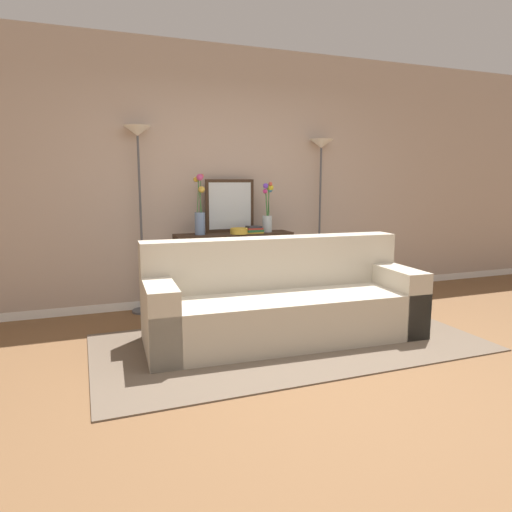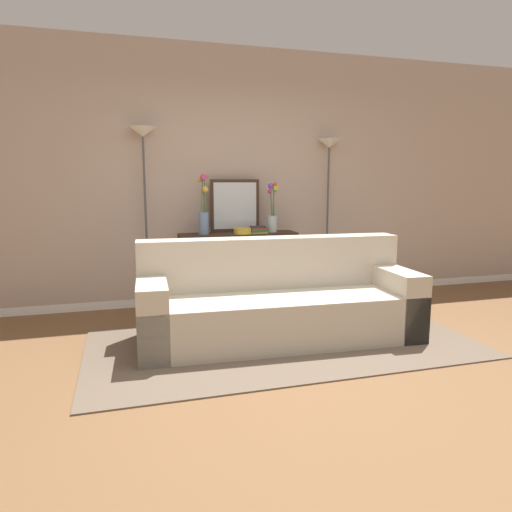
{
  "view_description": "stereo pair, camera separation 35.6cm",
  "coord_description": "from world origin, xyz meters",
  "px_view_note": "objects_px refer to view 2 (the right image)",
  "views": [
    {
      "loc": [
        -1.53,
        -2.72,
        1.38
      ],
      "look_at": [
        0.06,
        1.47,
        0.66
      ],
      "focal_mm": 32.35,
      "sensor_mm": 36.0,
      "label": 1
    },
    {
      "loc": [
        -1.19,
        -2.83,
        1.38
      ],
      "look_at": [
        0.06,
        1.47,
        0.66
      ],
      "focal_mm": 32.35,
      "sensor_mm": 36.0,
      "label": 2
    }
  ],
  "objects_px": {
    "vase_short_flowers": "(273,212)",
    "book_stack": "(258,230)",
    "couch": "(278,304)",
    "fruit_bowl": "(243,231)",
    "book_row_under_console": "(208,303)",
    "floor_lamp_left": "(144,168)",
    "wall_mirror": "(235,206)",
    "console_table": "(238,256)",
    "vase_tall_flowers": "(204,212)",
    "floor_lamp_right": "(328,174)"
  },
  "relations": [
    {
      "from": "vase_tall_flowers",
      "to": "fruit_bowl",
      "type": "xyz_separation_m",
      "value": [
        0.41,
        -0.07,
        -0.2
      ]
    },
    {
      "from": "floor_lamp_left",
      "to": "book_stack",
      "type": "distance_m",
      "value": 1.37
    },
    {
      "from": "console_table",
      "to": "couch",
      "type": "bearing_deg",
      "value": -86.84
    },
    {
      "from": "vase_short_flowers",
      "to": "floor_lamp_right",
      "type": "bearing_deg",
      "value": 10.27
    },
    {
      "from": "console_table",
      "to": "book_row_under_console",
      "type": "bearing_deg",
      "value": -180.0
    },
    {
      "from": "floor_lamp_left",
      "to": "wall_mirror",
      "type": "bearing_deg",
      "value": 0.86
    },
    {
      "from": "wall_mirror",
      "to": "vase_tall_flowers",
      "type": "bearing_deg",
      "value": -157.76
    },
    {
      "from": "vase_short_flowers",
      "to": "book_row_under_console",
      "type": "xyz_separation_m",
      "value": [
        -0.74,
        0.02,
        -0.99
      ]
    },
    {
      "from": "vase_tall_flowers",
      "to": "book_stack",
      "type": "relative_size",
      "value": 2.98
    },
    {
      "from": "fruit_bowl",
      "to": "book_row_under_console",
      "type": "bearing_deg",
      "value": 166.11
    },
    {
      "from": "floor_lamp_left",
      "to": "wall_mirror",
      "type": "height_order",
      "value": "floor_lamp_left"
    },
    {
      "from": "console_table",
      "to": "book_stack",
      "type": "xyz_separation_m",
      "value": [
        0.2,
        -0.08,
        0.3
      ]
    },
    {
      "from": "floor_lamp_left",
      "to": "book_row_under_console",
      "type": "bearing_deg",
      "value": -10.44
    },
    {
      "from": "floor_lamp_left",
      "to": "book_stack",
      "type": "height_order",
      "value": "floor_lamp_left"
    },
    {
      "from": "couch",
      "to": "vase_tall_flowers",
      "type": "xyz_separation_m",
      "value": [
        -0.45,
        1.15,
        0.74
      ]
    },
    {
      "from": "fruit_bowl",
      "to": "couch",
      "type": "bearing_deg",
      "value": -87.96
    },
    {
      "from": "wall_mirror",
      "to": "book_stack",
      "type": "height_order",
      "value": "wall_mirror"
    },
    {
      "from": "floor_lamp_right",
      "to": "book_row_under_console",
      "type": "relative_size",
      "value": 4.86
    },
    {
      "from": "vase_short_flowers",
      "to": "couch",
      "type": "bearing_deg",
      "value": -105.83
    },
    {
      "from": "book_stack",
      "to": "vase_tall_flowers",
      "type": "bearing_deg",
      "value": 174.73
    },
    {
      "from": "console_table",
      "to": "book_stack",
      "type": "distance_m",
      "value": 0.37
    },
    {
      "from": "floor_lamp_right",
      "to": "book_stack",
      "type": "bearing_deg",
      "value": -168.05
    },
    {
      "from": "vase_tall_flowers",
      "to": "vase_short_flowers",
      "type": "xyz_separation_m",
      "value": [
        0.78,
        0.01,
        -0.01
      ]
    },
    {
      "from": "console_table",
      "to": "vase_tall_flowers",
      "type": "xyz_separation_m",
      "value": [
        -0.39,
        -0.03,
        0.5
      ]
    },
    {
      "from": "book_stack",
      "to": "book_row_under_console",
      "type": "distance_m",
      "value": 0.98
    },
    {
      "from": "console_table",
      "to": "vase_tall_flowers",
      "type": "height_order",
      "value": "vase_tall_flowers"
    },
    {
      "from": "console_table",
      "to": "vase_short_flowers",
      "type": "xyz_separation_m",
      "value": [
        0.39,
        -0.02,
        0.49
      ]
    },
    {
      "from": "couch",
      "to": "floor_lamp_left",
      "type": "bearing_deg",
      "value": 129.14
    },
    {
      "from": "console_table",
      "to": "wall_mirror",
      "type": "relative_size",
      "value": 2.22
    },
    {
      "from": "console_table",
      "to": "wall_mirror",
      "type": "height_order",
      "value": "wall_mirror"
    },
    {
      "from": "floor_lamp_right",
      "to": "floor_lamp_left",
      "type": "bearing_deg",
      "value": 180.0
    },
    {
      "from": "floor_lamp_left",
      "to": "floor_lamp_right",
      "type": "height_order",
      "value": "floor_lamp_left"
    },
    {
      "from": "couch",
      "to": "console_table",
      "type": "height_order",
      "value": "couch"
    },
    {
      "from": "wall_mirror",
      "to": "book_stack",
      "type": "bearing_deg",
      "value": -46.33
    },
    {
      "from": "book_row_under_console",
      "to": "fruit_bowl",
      "type": "bearing_deg",
      "value": -13.89
    },
    {
      "from": "fruit_bowl",
      "to": "book_stack",
      "type": "bearing_deg",
      "value": 4.61
    },
    {
      "from": "couch",
      "to": "wall_mirror",
      "type": "bearing_deg",
      "value": 92.98
    },
    {
      "from": "wall_mirror",
      "to": "vase_tall_flowers",
      "type": "distance_m",
      "value": 0.42
    },
    {
      "from": "floor_lamp_right",
      "to": "vase_short_flowers",
      "type": "xyz_separation_m",
      "value": [
        -0.73,
        -0.13,
        -0.42
      ]
    },
    {
      "from": "floor_lamp_left",
      "to": "book_row_under_console",
      "type": "xyz_separation_m",
      "value": [
        0.63,
        -0.12,
        -1.47
      ]
    },
    {
      "from": "vase_short_flowers",
      "to": "book_stack",
      "type": "bearing_deg",
      "value": -161.93
    },
    {
      "from": "couch",
      "to": "fruit_bowl",
      "type": "xyz_separation_m",
      "value": [
        -0.04,
        1.08,
        0.54
      ]
    },
    {
      "from": "console_table",
      "to": "floor_lamp_left",
      "type": "relative_size",
      "value": 0.67
    },
    {
      "from": "console_table",
      "to": "vase_short_flowers",
      "type": "height_order",
      "value": "vase_short_flowers"
    },
    {
      "from": "wall_mirror",
      "to": "fruit_bowl",
      "type": "relative_size",
      "value": 3.0
    },
    {
      "from": "console_table",
      "to": "floor_lamp_right",
      "type": "height_order",
      "value": "floor_lamp_right"
    },
    {
      "from": "floor_lamp_left",
      "to": "book_row_under_console",
      "type": "relative_size",
      "value": 5.03
    },
    {
      "from": "floor_lamp_right",
      "to": "vase_tall_flowers",
      "type": "height_order",
      "value": "floor_lamp_right"
    },
    {
      "from": "couch",
      "to": "fruit_bowl",
      "type": "bearing_deg",
      "value": 92.04
    },
    {
      "from": "couch",
      "to": "fruit_bowl",
      "type": "height_order",
      "value": "fruit_bowl"
    }
  ]
}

